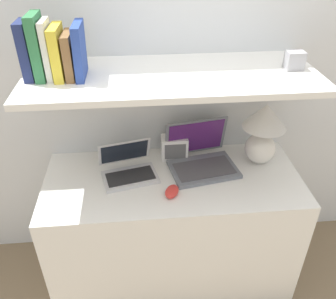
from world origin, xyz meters
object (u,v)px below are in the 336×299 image
Objects in this scene: laptop_large at (201,158)px; book_green at (38,47)px; computer_mouse at (172,191)px; book_brown at (70,55)px; laptop_small at (128,169)px; router_box at (174,147)px; book_yellow at (58,53)px; book_navy at (27,51)px; book_blue at (80,51)px; shelf_gadget at (294,60)px; table_lamp at (263,130)px; book_white at (48,50)px.

book_green reaches higher than laptop_large.
book_brown is (-0.40, 0.19, 0.60)m from computer_mouse.
router_box is (0.25, 0.13, 0.03)m from laptop_small.
laptop_large is at bearing 2.05° from book_yellow.
laptop_small is at bearing -151.48° from router_box.
book_navy is at bearing 177.27° from laptop_small.
book_blue is at bearing 173.73° from laptop_small.
laptop_large is 2.71× the size of router_box.
router_box reaches higher than computer_mouse.
shelf_gadget is at bearing -3.32° from laptop_large.
book_green is 1.23× the size of book_yellow.
table_lamp is at bearing 2.15° from book_green.
table_lamp is 2.94× the size of computer_mouse.
computer_mouse is at bearing -18.14° from book_navy.
book_navy is 0.08m from book_white.
table_lamp is 1.15m from book_navy.
laptop_large is 1.60× the size of book_navy.
book_navy is (-0.37, 0.02, 0.60)m from laptop_small.
book_blue is (0.21, 0.00, -0.01)m from book_navy.
laptop_large is 0.89m from book_white.
laptop_small is 0.62m from book_blue.
computer_mouse is 0.49× the size of book_navy.
router_box is 0.53× the size of book_green.
computer_mouse is (-0.17, -0.21, -0.03)m from laptop_large.
book_blue is at bearing 0.00° from book_navy.
book_yellow is at bearing -166.76° from router_box.
book_navy is 0.05m from book_green.
router_box is 0.59× the size of book_navy.
book_green is at bearing 180.00° from shelf_gadget.
table_lamp is at bearing -10.09° from router_box.
laptop_large is at bearing 1.72° from book_navy.
book_blue is at bearing 0.00° from book_yellow.
book_yellow is 0.96× the size of book_blue.
computer_mouse is at bearing -129.44° from laptop_large.
book_navy is 1.27× the size of book_brown.
book_green reaches higher than computer_mouse.
table_lamp is 0.71m from laptop_small.
table_lamp reaches higher than computer_mouse.
table_lamp is 1.41× the size of book_white.
book_yellow is 0.05m from book_brown.
laptop_small is at bearing -4.97° from book_brown.
laptop_large is at bearing -177.16° from table_lamp.
laptop_small is 1.39× the size of book_blue.
book_brown reaches higher than router_box.
shelf_gadget is (1.13, 0.00, -0.08)m from book_navy.
shelf_gadget is at bearing 0.00° from book_blue.
book_navy reaches higher than book_blue.
book_navy is 0.17m from book_brown.
router_box is at bearing 15.93° from book_blue.
book_white is at bearing 180.00° from book_yellow.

